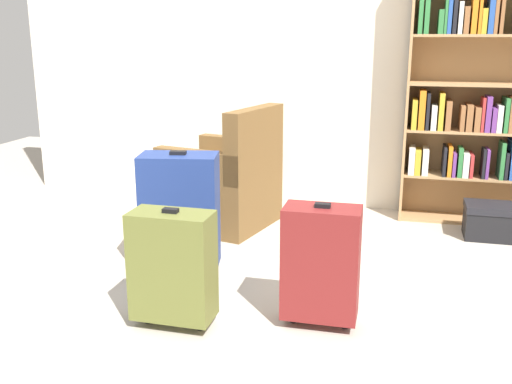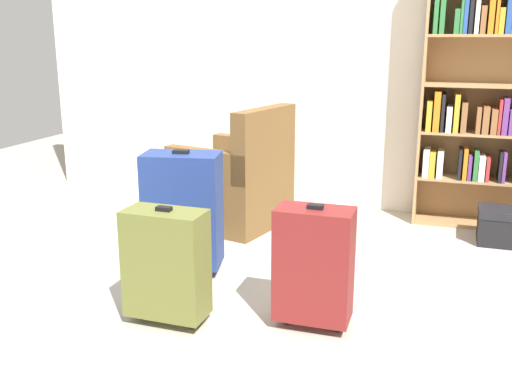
{
  "view_description": "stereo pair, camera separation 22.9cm",
  "coord_description": "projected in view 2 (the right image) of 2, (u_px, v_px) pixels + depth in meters",
  "views": [
    {
      "loc": [
        0.84,
        -2.94,
        1.4
      ],
      "look_at": [
        0.06,
        0.14,
        0.55
      ],
      "focal_mm": 41.31,
      "sensor_mm": 36.0,
      "label": 1
    },
    {
      "loc": [
        1.06,
        -2.88,
        1.4
      ],
      "look_at": [
        0.06,
        0.14,
        0.55
      ],
      "focal_mm": 41.31,
      "sensor_mm": 36.0,
      "label": 2
    }
  ],
  "objects": [
    {
      "name": "storage_box",
      "position": [
        508.0,
        226.0,
        4.04
      ],
      "size": [
        0.4,
        0.28,
        0.25
      ],
      "color": "black",
      "rests_on": "ground"
    },
    {
      "name": "suitcase_navy_blue",
      "position": [
        183.0,
        210.0,
        3.51
      ],
      "size": [
        0.49,
        0.34,
        0.75
      ],
      "color": "navy",
      "rests_on": "ground"
    },
    {
      "name": "mug",
      "position": [
        306.0,
        226.0,
        4.29
      ],
      "size": [
        0.12,
        0.08,
        0.1
      ],
      "color": "#1959A5",
      "rests_on": "ground"
    },
    {
      "name": "suitcase_dark_red",
      "position": [
        314.0,
        264.0,
        2.84
      ],
      "size": [
        0.37,
        0.21,
        0.63
      ],
      "color": "maroon",
      "rests_on": "ground"
    },
    {
      "name": "ground_plane",
      "position": [
        237.0,
        291.0,
        3.32
      ],
      "size": [
        8.6,
        8.6,
        0.0
      ],
      "primitive_type": "plane",
      "color": "#B2A899"
    },
    {
      "name": "suitcase_olive",
      "position": [
        166.0,
        263.0,
        2.88
      ],
      "size": [
        0.4,
        0.21,
        0.61
      ],
      "color": "brown",
      "rests_on": "ground"
    },
    {
      "name": "back_wall",
      "position": [
        317.0,
        47.0,
        4.74
      ],
      "size": [
        4.92,
        0.1,
        2.6
      ],
      "primitive_type": "cube",
      "color": "beige",
      "rests_on": "ground"
    },
    {
      "name": "armchair",
      "position": [
        236.0,
        184.0,
        4.42
      ],
      "size": [
        0.84,
        0.84,
        0.9
      ],
      "color": "brown",
      "rests_on": "ground"
    },
    {
      "name": "bookshelf",
      "position": [
        503.0,
        76.0,
        4.18
      ],
      "size": [
        1.12,
        0.3,
        2.08
      ],
      "color": "#A87F51",
      "rests_on": "ground"
    }
  ]
}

